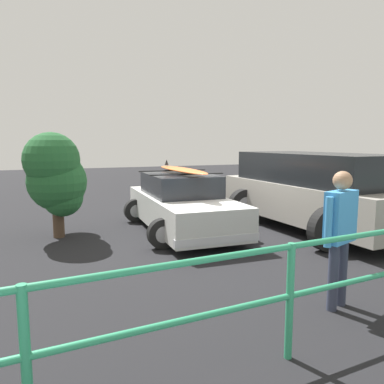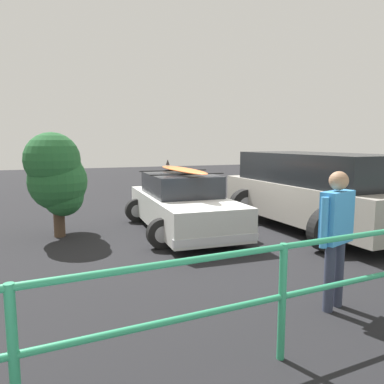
% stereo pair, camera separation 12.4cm
% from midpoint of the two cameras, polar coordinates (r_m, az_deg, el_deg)
% --- Properties ---
extents(ground_plane, '(44.00, 44.00, 0.02)m').
position_cam_midpoint_polar(ground_plane, '(8.24, 3.31, -6.37)').
color(ground_plane, black).
rests_on(ground_plane, ground).
extents(sedan_car, '(2.26, 4.12, 1.55)m').
position_cam_midpoint_polar(sedan_car, '(8.42, -1.10, -1.80)').
color(sedan_car, silver).
rests_on(sedan_car, ground).
extents(suv_car, '(2.81, 5.01, 1.74)m').
position_cam_midpoint_polar(suv_car, '(8.84, 18.51, 0.24)').
color(suv_car, '#9E998E').
rests_on(suv_car, ground).
extents(person_bystander, '(0.61, 0.34, 1.65)m').
position_cam_midpoint_polar(person_bystander, '(4.72, 21.84, -5.05)').
color(person_bystander, '#33384C').
rests_on(person_bystander, ground).
extents(railing_fence, '(11.00, 0.94, 1.09)m').
position_cam_midpoint_polar(railing_fence, '(4.31, 26.09, -9.91)').
color(railing_fence, '#2D9366').
rests_on(railing_fence, ground).
extents(bush_near_left, '(1.22, 1.64, 2.18)m').
position_cam_midpoint_polar(bush_near_left, '(8.12, -19.35, 2.24)').
color(bush_near_left, '#4C3828').
rests_on(bush_near_left, ground).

